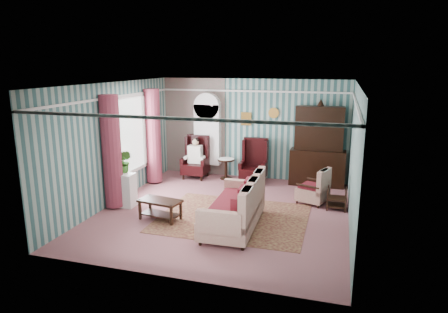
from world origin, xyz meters
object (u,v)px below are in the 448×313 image
(wingback_right, at_px, (253,161))
(round_side_table, at_px, (226,169))
(plant_stand, at_px, (123,190))
(coffee_table, at_px, (160,210))
(nest_table, at_px, (337,198))
(wingback_left, at_px, (195,157))
(seated_woman, at_px, (195,158))
(floral_armchair, at_px, (313,183))
(dresser_hutch, at_px, (318,144))
(bookcase, at_px, (207,139))
(sofa, at_px, (233,205))

(wingback_right, bearing_deg, round_side_table, 169.99)
(plant_stand, relative_size, coffee_table, 0.87)
(round_side_table, distance_m, nest_table, 3.60)
(plant_stand, bearing_deg, round_side_table, 59.62)
(wingback_left, height_order, seated_woman, wingback_left)
(nest_table, height_order, floral_armchair, floral_armchair)
(dresser_hutch, bearing_deg, nest_table, -72.61)
(dresser_hutch, distance_m, plant_stand, 5.31)
(seated_woman, xyz_separation_m, round_side_table, (0.90, 0.15, -0.29))
(bookcase, distance_m, nest_table, 4.37)
(sofa, relative_size, coffee_table, 2.37)
(bookcase, xyz_separation_m, coffee_table, (0.15, -3.67, -0.90))
(wingback_left, bearing_deg, wingback_right, 0.00)
(wingback_right, relative_size, seated_woman, 1.06)
(coffee_table, bearing_deg, dresser_hutch, 48.87)
(bookcase, xyz_separation_m, floral_armchair, (3.25, -1.64, -0.62))
(bookcase, bearing_deg, nest_table, -26.92)
(round_side_table, bearing_deg, plant_stand, -120.38)
(sofa, xyz_separation_m, floral_armchair, (1.46, 2.00, 0.01))
(dresser_hutch, relative_size, wingback_left, 1.89)
(wingback_left, bearing_deg, sofa, -57.90)
(bookcase, bearing_deg, seated_woman, -122.66)
(bookcase, height_order, nest_table, bookcase)
(dresser_hutch, xyz_separation_m, wingback_right, (-1.75, -0.27, -0.55))
(coffee_table, bearing_deg, bookcase, 92.37)
(plant_stand, relative_size, floral_armchair, 0.80)
(round_side_table, xyz_separation_m, coffee_table, (-0.50, -3.43, -0.08))
(seated_woman, height_order, nest_table, seated_woman)
(wingback_right, bearing_deg, wingback_left, 180.00)
(wingback_right, bearing_deg, seated_woman, 180.00)
(plant_stand, bearing_deg, nest_table, 13.84)
(floral_armchair, height_order, coffee_table, floral_armchair)
(coffee_table, bearing_deg, seated_woman, 96.99)
(round_side_table, relative_size, coffee_table, 0.65)
(seated_woman, distance_m, floral_armchair, 3.72)
(dresser_hutch, bearing_deg, seated_woman, -175.59)
(coffee_table, bearing_deg, wingback_right, 67.64)
(wingback_left, relative_size, seated_woman, 1.06)
(wingback_left, bearing_deg, seated_woman, 0.00)
(wingback_right, height_order, round_side_table, wingback_right)
(bookcase, bearing_deg, floral_armchair, -26.77)
(dresser_hutch, relative_size, round_side_table, 3.93)
(nest_table, bearing_deg, sofa, -140.07)
(bookcase, bearing_deg, coffee_table, -87.63)
(round_side_table, height_order, plant_stand, plant_stand)
(bookcase, distance_m, plant_stand, 3.39)
(dresser_hutch, distance_m, wingback_right, 1.86)
(wingback_left, bearing_deg, bookcase, 57.34)
(round_side_table, height_order, sofa, sofa)
(round_side_table, bearing_deg, wingback_right, -10.01)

